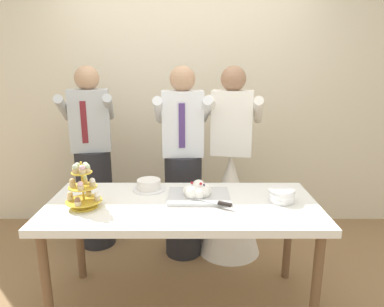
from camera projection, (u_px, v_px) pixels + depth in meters
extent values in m
plane|color=olive|center=(184.00, 303.00, 2.51)|extent=(8.00, 8.00, 0.00)
cube|color=beige|center=(187.00, 86.00, 3.55)|extent=(5.20, 0.10, 2.90)
cube|color=white|center=(184.00, 206.00, 2.32)|extent=(1.80, 0.80, 0.05)
cylinder|color=brown|center=(48.00, 286.00, 2.11)|extent=(0.06, 0.06, 0.72)
cylinder|color=brown|center=(318.00, 287.00, 2.11)|extent=(0.06, 0.06, 0.72)
cylinder|color=brown|center=(81.00, 236.00, 2.73)|extent=(0.06, 0.06, 0.72)
cylinder|color=brown|center=(289.00, 236.00, 2.73)|extent=(0.06, 0.06, 0.72)
cylinder|color=gold|center=(86.00, 206.00, 2.24)|extent=(0.17, 0.17, 0.01)
cylinder|color=gold|center=(84.00, 185.00, 2.21)|extent=(0.01, 0.01, 0.31)
cylinder|color=gold|center=(85.00, 201.00, 2.23)|extent=(0.23, 0.23, 0.01)
cylinder|color=#D1B784|center=(99.00, 198.00, 2.23)|extent=(0.04, 0.04, 0.03)
sphere|color=white|center=(98.00, 195.00, 2.22)|extent=(0.04, 0.04, 0.04)
cylinder|color=#D1B784|center=(90.00, 193.00, 2.31)|extent=(0.04, 0.04, 0.03)
sphere|color=brown|center=(90.00, 190.00, 2.31)|extent=(0.04, 0.04, 0.04)
cylinder|color=#D1B784|center=(72.00, 198.00, 2.23)|extent=(0.04, 0.04, 0.03)
sphere|color=#D6B27A|center=(72.00, 194.00, 2.23)|extent=(0.04, 0.04, 0.04)
cylinder|color=#D1B784|center=(79.00, 203.00, 2.15)|extent=(0.04, 0.04, 0.03)
sphere|color=brown|center=(79.00, 200.00, 2.14)|extent=(0.04, 0.04, 0.04)
cylinder|color=gold|center=(84.00, 187.00, 2.21)|extent=(0.18, 0.18, 0.01)
cylinder|color=#D1B784|center=(94.00, 184.00, 2.21)|extent=(0.04, 0.04, 0.03)
sphere|color=white|center=(94.00, 180.00, 2.20)|extent=(0.04, 0.04, 0.04)
cylinder|color=#D1B784|center=(86.00, 181.00, 2.27)|extent=(0.04, 0.04, 0.03)
sphere|color=beige|center=(86.00, 177.00, 2.26)|extent=(0.04, 0.04, 0.04)
cylinder|color=#D1B784|center=(74.00, 184.00, 2.20)|extent=(0.04, 0.04, 0.03)
sphere|color=#D6B27A|center=(74.00, 181.00, 2.19)|extent=(0.04, 0.04, 0.04)
cylinder|color=#D1B784|center=(82.00, 187.00, 2.15)|extent=(0.04, 0.04, 0.03)
sphere|color=#EAB7C6|center=(82.00, 184.00, 2.14)|extent=(0.04, 0.04, 0.04)
cylinder|color=gold|center=(83.00, 172.00, 2.19)|extent=(0.13, 0.13, 0.01)
cylinder|color=#D1B784|center=(89.00, 170.00, 2.18)|extent=(0.04, 0.04, 0.03)
sphere|color=beige|center=(88.00, 166.00, 2.17)|extent=(0.04, 0.04, 0.04)
cylinder|color=#D1B784|center=(87.00, 168.00, 2.21)|extent=(0.04, 0.04, 0.03)
sphere|color=beige|center=(87.00, 165.00, 2.21)|extent=(0.04, 0.04, 0.04)
cylinder|color=#D1B784|center=(79.00, 169.00, 2.20)|extent=(0.04, 0.04, 0.03)
sphere|color=beige|center=(79.00, 165.00, 2.20)|extent=(0.04, 0.04, 0.04)
cylinder|color=#D1B784|center=(77.00, 171.00, 2.17)|extent=(0.04, 0.04, 0.03)
sphere|color=beige|center=(77.00, 167.00, 2.16)|extent=(0.04, 0.04, 0.04)
cylinder|color=#D1B784|center=(84.00, 171.00, 2.15)|extent=(0.04, 0.04, 0.03)
sphere|color=#EAB7C6|center=(83.00, 168.00, 2.14)|extent=(0.04, 0.04, 0.04)
cube|color=silver|center=(200.00, 196.00, 2.39)|extent=(0.42, 0.31, 0.02)
sphere|color=white|center=(206.00, 190.00, 2.38)|extent=(0.09, 0.09, 0.09)
sphere|color=white|center=(204.00, 190.00, 2.41)|extent=(0.07, 0.07, 0.07)
sphere|color=white|center=(200.00, 186.00, 2.46)|extent=(0.10, 0.10, 0.10)
sphere|color=white|center=(195.00, 189.00, 2.42)|extent=(0.08, 0.08, 0.08)
sphere|color=white|center=(190.00, 191.00, 2.38)|extent=(0.08, 0.08, 0.08)
sphere|color=white|center=(193.00, 193.00, 2.34)|extent=(0.09, 0.09, 0.09)
sphere|color=white|center=(200.00, 194.00, 2.32)|extent=(0.08, 0.08, 0.08)
sphere|color=white|center=(205.00, 192.00, 2.35)|extent=(0.08, 0.08, 0.08)
sphere|color=white|center=(200.00, 189.00, 2.38)|extent=(0.11, 0.11, 0.11)
sphere|color=#DB474C|center=(204.00, 183.00, 2.37)|extent=(0.02, 0.02, 0.02)
sphere|color=#B21923|center=(202.00, 184.00, 2.33)|extent=(0.02, 0.02, 0.02)
sphere|color=#B21923|center=(193.00, 183.00, 2.36)|extent=(0.02, 0.02, 0.02)
sphere|color=#B21923|center=(199.00, 182.00, 2.40)|extent=(0.02, 0.02, 0.02)
sphere|color=#2D1938|center=(205.00, 185.00, 2.35)|extent=(0.02, 0.02, 0.02)
sphere|color=#B21923|center=(198.00, 182.00, 2.38)|extent=(0.02, 0.02, 0.02)
sphere|color=#2D1938|center=(200.00, 182.00, 2.38)|extent=(0.02, 0.02, 0.02)
cube|color=silver|center=(205.00, 201.00, 2.28)|extent=(0.21, 0.13, 0.00)
cube|color=black|center=(226.00, 204.00, 2.21)|extent=(0.09, 0.07, 0.02)
cylinder|color=white|center=(282.00, 201.00, 2.34)|extent=(0.17, 0.17, 0.01)
cylinder|color=white|center=(282.00, 199.00, 2.33)|extent=(0.17, 0.17, 0.01)
cylinder|color=white|center=(282.00, 198.00, 2.33)|extent=(0.17, 0.17, 0.01)
cylinder|color=white|center=(283.00, 196.00, 2.33)|extent=(0.17, 0.17, 0.01)
cylinder|color=white|center=(283.00, 195.00, 2.32)|extent=(0.17, 0.17, 0.01)
cylinder|color=white|center=(283.00, 193.00, 2.32)|extent=(0.17, 0.17, 0.01)
cylinder|color=white|center=(284.00, 191.00, 2.32)|extent=(0.17, 0.17, 0.01)
cylinder|color=white|center=(283.00, 190.00, 2.32)|extent=(0.17, 0.17, 0.01)
cylinder|color=white|center=(150.00, 189.00, 2.55)|extent=(0.24, 0.24, 0.01)
cylinder|color=white|center=(150.00, 184.00, 2.54)|extent=(0.17, 0.17, 0.07)
cylinder|color=#232328|center=(185.00, 205.00, 3.07)|extent=(0.32, 0.32, 0.92)
cube|color=white|center=(184.00, 124.00, 2.89)|extent=(0.35, 0.22, 0.54)
sphere|color=tan|center=(184.00, 79.00, 2.80)|extent=(0.21, 0.21, 0.21)
cylinder|color=white|center=(160.00, 111.00, 2.85)|extent=(0.10, 0.49, 0.28)
cylinder|color=white|center=(206.00, 111.00, 2.87)|extent=(0.10, 0.49, 0.28)
cube|color=#4C3372|center=(183.00, 126.00, 2.79)|extent=(0.05, 0.01, 0.36)
cone|color=white|center=(231.00, 204.00, 3.11)|extent=(0.56, 0.56, 0.92)
cube|color=white|center=(234.00, 123.00, 2.92)|extent=(0.37, 0.26, 0.54)
sphere|color=#997054|center=(235.00, 79.00, 2.83)|extent=(0.21, 0.21, 0.21)
cylinder|color=white|center=(214.00, 110.00, 2.93)|extent=(0.17, 0.49, 0.28)
cylinder|color=white|center=(260.00, 111.00, 2.86)|extent=(0.17, 0.49, 0.28)
cylinder|color=#232328|center=(97.00, 198.00, 3.24)|extent=(0.32, 0.32, 0.92)
cube|color=#B2B7BC|center=(91.00, 120.00, 3.06)|extent=(0.37, 0.26, 0.54)
sphere|color=tan|center=(88.00, 78.00, 2.97)|extent=(0.21, 0.21, 0.21)
cylinder|color=#B2B7BC|center=(65.00, 109.00, 2.99)|extent=(0.17, 0.49, 0.28)
cylinder|color=#B2B7BC|center=(110.00, 108.00, 3.06)|extent=(0.17, 0.49, 0.28)
cube|color=maroon|center=(86.00, 122.00, 2.96)|extent=(0.05, 0.02, 0.36)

